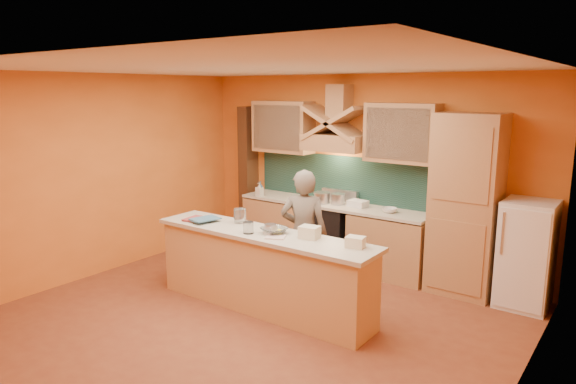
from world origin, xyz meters
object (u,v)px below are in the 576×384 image
Objects in this scene: fridge at (526,254)px; person at (304,234)px; stove at (332,234)px; kitchen_scale at (270,230)px; mixing_bowl at (274,230)px.

person reaches higher than fridge.
fridge is 0.80× the size of person.
stove is 0.55× the size of person.
stove is at bearing 103.39° from kitchen_scale.
kitchen_scale reaches higher than mixing_bowl.
kitchen_scale is (-0.04, -0.63, 0.18)m from person.
mixing_bowl is (0.02, 0.05, -0.02)m from kitchen_scale.
stove is 2.02m from kitchen_scale.
stove is at bearing -98.71° from person.
person is at bearing -74.16° from stove.
kitchen_scale is 0.42× the size of mixing_bowl.
stove is 2.71m from fridge.
mixing_bowl is at bearing -141.57° from fridge.
kitchen_scale is 0.06m from mixing_bowl.
person is (0.37, -1.29, 0.36)m from stove.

